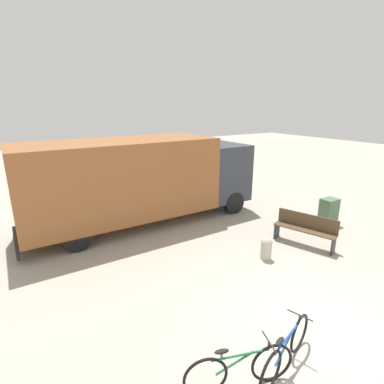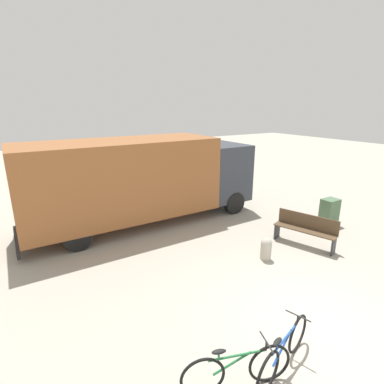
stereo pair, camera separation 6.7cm
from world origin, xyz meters
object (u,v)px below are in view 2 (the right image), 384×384
Objects in this scene: bicycle_near at (237,369)px; bollard_near_bench at (266,248)px; utility_box at (329,212)px; bicycle_middle at (284,351)px; delivery_truck at (141,178)px; park_bench at (306,228)px.

bicycle_near is 4.21m from bollard_near_bench.
utility_box reaches higher than bicycle_near.
bollard_near_bench is (2.40, 2.79, -0.03)m from bicycle_middle.
bicycle_near is 1.75× the size of utility_box.
delivery_truck is at bearing 96.84° from bicycle_near.
bollard_near_bench is (-1.65, -0.02, -0.20)m from park_bench.
bollard_near_bench is 0.66× the size of utility_box.
utility_box is at bearing -91.44° from park_bench.
park_bench is at bearing 0.82° from bollard_near_bench.
bicycle_near is (-4.91, -2.68, -0.17)m from park_bench.
bicycle_near is at bearing 154.46° from bicycle_middle.
bicycle_near is at bearing -140.81° from bollard_near_bench.
delivery_truck is at bearing 112.59° from bollard_near_bench.
bollard_near_bench is 3.77m from utility_box.
utility_box is (2.06, 0.62, -0.06)m from park_bench.
bollard_near_bench is at bearing -67.87° from delivery_truck.
delivery_truck is 4.94m from bollard_near_bench.
utility_box is at bearing 12.63° from bicycle_middle.
delivery_truck reaches higher than bicycle_near.
bollard_near_bench is at bearing -170.22° from utility_box.
park_bench is at bearing -163.35° from utility_box.
delivery_truck reaches higher than bollard_near_bench.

